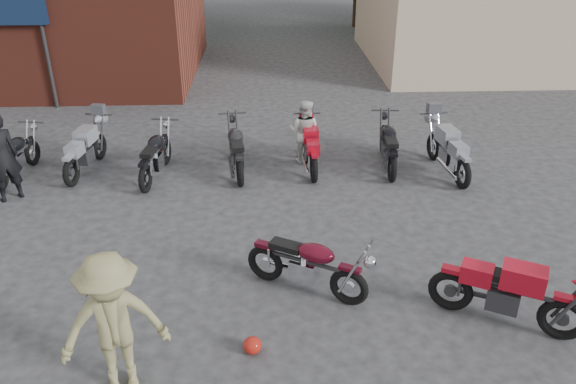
{
  "coord_description": "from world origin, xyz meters",
  "views": [
    {
      "loc": [
        -0.52,
        -6.32,
        5.33
      ],
      "look_at": [
        -0.16,
        2.34,
        0.9
      ],
      "focal_mm": 35.0,
      "sensor_mm": 36.0,
      "label": 1
    }
  ],
  "objects_px": {
    "person_light": "(305,132)",
    "row_bike_3": "(236,146)",
    "helmet": "(252,345)",
    "row_bike_0": "(15,154)",
    "row_bike_2": "(155,153)",
    "row_bike_5": "(389,143)",
    "person_dark": "(1,157)",
    "row_bike_4": "(311,145)",
    "vintage_motorcycle": "(308,261)",
    "row_bike_6": "(448,147)",
    "sportbike": "(511,290)",
    "person_tan": "(114,326)",
    "row_bike_1": "(85,147)"
  },
  "relations": [
    {
      "from": "row_bike_2",
      "to": "row_bike_5",
      "type": "xyz_separation_m",
      "value": [
        5.15,
        0.3,
        0.02
      ]
    },
    {
      "from": "person_dark",
      "to": "person_tan",
      "type": "relative_size",
      "value": 0.95
    },
    {
      "from": "row_bike_6",
      "to": "person_light",
      "type": "bearing_deg",
      "value": 70.37
    },
    {
      "from": "person_dark",
      "to": "row_bike_4",
      "type": "height_order",
      "value": "person_dark"
    },
    {
      "from": "sportbike",
      "to": "person_dark",
      "type": "distance_m",
      "value": 9.54
    },
    {
      "from": "row_bike_3",
      "to": "row_bike_4",
      "type": "bearing_deg",
      "value": -93.95
    },
    {
      "from": "person_dark",
      "to": "row_bike_5",
      "type": "relative_size",
      "value": 0.91
    },
    {
      "from": "person_tan",
      "to": "row_bike_2",
      "type": "xyz_separation_m",
      "value": [
        -0.59,
        6.12,
        -0.4
      ]
    },
    {
      "from": "vintage_motorcycle",
      "to": "row_bike_1",
      "type": "bearing_deg",
      "value": 163.47
    },
    {
      "from": "person_tan",
      "to": "row_bike_0",
      "type": "xyz_separation_m",
      "value": [
        -3.63,
        6.25,
        -0.43
      ]
    },
    {
      "from": "person_light",
      "to": "row_bike_3",
      "type": "relative_size",
      "value": 0.73
    },
    {
      "from": "row_bike_4",
      "to": "vintage_motorcycle",
      "type": "bearing_deg",
      "value": 173.61
    },
    {
      "from": "vintage_motorcycle",
      "to": "row_bike_4",
      "type": "xyz_separation_m",
      "value": [
        0.39,
        4.6,
        0.0
      ]
    },
    {
      "from": "sportbike",
      "to": "helmet",
      "type": "relative_size",
      "value": 8.11
    },
    {
      "from": "person_tan",
      "to": "row_bike_1",
      "type": "distance_m",
      "value": 6.85
    },
    {
      "from": "helmet",
      "to": "person_light",
      "type": "height_order",
      "value": "person_light"
    },
    {
      "from": "row_bike_5",
      "to": "row_bike_6",
      "type": "xyz_separation_m",
      "value": [
        1.25,
        -0.35,
        0.02
      ]
    },
    {
      "from": "vintage_motorcycle",
      "to": "sportbike",
      "type": "height_order",
      "value": "sportbike"
    },
    {
      "from": "helmet",
      "to": "person_light",
      "type": "xyz_separation_m",
      "value": [
        1.11,
        6.21,
        0.63
      ]
    },
    {
      "from": "row_bike_0",
      "to": "row_bike_4",
      "type": "distance_m",
      "value": 6.44
    },
    {
      "from": "row_bike_0",
      "to": "row_bike_5",
      "type": "distance_m",
      "value": 8.19
    },
    {
      "from": "row_bike_4",
      "to": "helmet",
      "type": "bearing_deg",
      "value": 166.69
    },
    {
      "from": "sportbike",
      "to": "row_bike_0",
      "type": "relative_size",
      "value": 1.1
    },
    {
      "from": "row_bike_3",
      "to": "row_bike_6",
      "type": "height_order",
      "value": "row_bike_6"
    },
    {
      "from": "row_bike_5",
      "to": "vintage_motorcycle",
      "type": "bearing_deg",
      "value": 159.13
    },
    {
      "from": "helmet",
      "to": "row_bike_5",
      "type": "xyz_separation_m",
      "value": [
        2.98,
        5.87,
        0.47
      ]
    },
    {
      "from": "row_bike_5",
      "to": "row_bike_2",
      "type": "bearing_deg",
      "value": 97.54
    },
    {
      "from": "helmet",
      "to": "row_bike_5",
      "type": "relative_size",
      "value": 0.13
    },
    {
      "from": "person_light",
      "to": "row_bike_0",
      "type": "relative_size",
      "value": 0.8
    },
    {
      "from": "row_bike_0",
      "to": "row_bike_3",
      "type": "xyz_separation_m",
      "value": [
        4.78,
        0.09,
        0.05
      ]
    },
    {
      "from": "person_dark",
      "to": "row_bike_2",
      "type": "distance_m",
      "value": 2.98
    },
    {
      "from": "vintage_motorcycle",
      "to": "person_light",
      "type": "distance_m",
      "value": 4.94
    },
    {
      "from": "row_bike_3",
      "to": "vintage_motorcycle",
      "type": "bearing_deg",
      "value": -171.52
    },
    {
      "from": "sportbike",
      "to": "row_bike_5",
      "type": "distance_m",
      "value": 5.48
    },
    {
      "from": "person_dark",
      "to": "row_bike_0",
      "type": "xyz_separation_m",
      "value": [
        -0.23,
        1.08,
        -0.38
      ]
    },
    {
      "from": "vintage_motorcycle",
      "to": "person_light",
      "type": "relative_size",
      "value": 1.29
    },
    {
      "from": "row_bike_6",
      "to": "row_bike_1",
      "type": "bearing_deg",
      "value": 79.92
    },
    {
      "from": "helmet",
      "to": "row_bike_0",
      "type": "height_order",
      "value": "row_bike_0"
    },
    {
      "from": "sportbike",
      "to": "person_tan",
      "type": "height_order",
      "value": "person_tan"
    },
    {
      "from": "vintage_motorcycle",
      "to": "helmet",
      "type": "height_order",
      "value": "vintage_motorcycle"
    },
    {
      "from": "row_bike_0",
      "to": "row_bike_6",
      "type": "height_order",
      "value": "row_bike_6"
    },
    {
      "from": "helmet",
      "to": "row_bike_1",
      "type": "bearing_deg",
      "value": 122.48
    },
    {
      "from": "row_bike_5",
      "to": "person_dark",
      "type": "bearing_deg",
      "value": 103.1
    },
    {
      "from": "vintage_motorcycle",
      "to": "row_bike_4",
      "type": "height_order",
      "value": "row_bike_4"
    },
    {
      "from": "helmet",
      "to": "row_bike_4",
      "type": "relative_size",
      "value": 0.13
    },
    {
      "from": "person_dark",
      "to": "row_bike_2",
      "type": "height_order",
      "value": "person_dark"
    },
    {
      "from": "vintage_motorcycle",
      "to": "person_tan",
      "type": "relative_size",
      "value": 1.0
    },
    {
      "from": "row_bike_1",
      "to": "row_bike_4",
      "type": "height_order",
      "value": "row_bike_1"
    },
    {
      "from": "row_bike_4",
      "to": "row_bike_3",
      "type": "bearing_deg",
      "value": 91.67
    },
    {
      "from": "person_dark",
      "to": "row_bike_6",
      "type": "relative_size",
      "value": 0.89
    }
  ]
}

